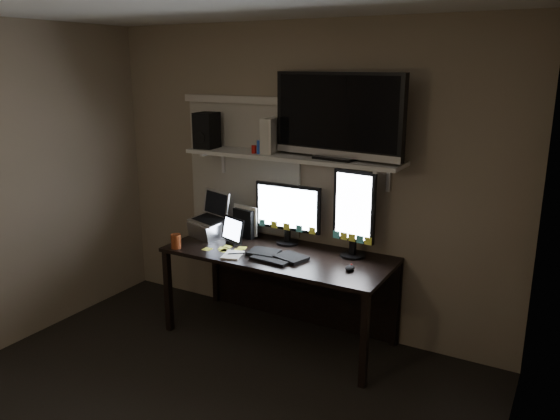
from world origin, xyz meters
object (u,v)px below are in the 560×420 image
Objects in this scene: cup at (176,241)px; laptop at (209,216)px; keyboard at (277,255)px; tv at (338,116)px; desk at (286,269)px; mouse at (350,268)px; speaker at (207,130)px; monitor_landscape at (288,214)px; monitor_portrait at (354,213)px; tablet at (233,231)px; game_console at (272,136)px.

laptop is at bearing 82.28° from cup.
tv is at bearing 44.72° from keyboard.
mouse is (0.63, -0.20, 0.19)m from desk.
keyboard is 4.82× the size of mouse.
tv is at bearing -4.79° from speaker.
tv reaches higher than monitor_landscape.
cup is (-1.31, -0.52, -0.29)m from monitor_portrait.
cup is 0.97m from speaker.
cup is (-0.73, -0.54, -0.20)m from monitor_landscape.
tablet is 0.94× the size of game_console.
monitor_landscape is at bearing -0.48° from game_console.
tv is 1.19m from speaker.
tv is (0.35, 0.29, 1.05)m from keyboard.
laptop is 1.35× the size of game_console.
monitor_landscape reaches higher than mouse.
game_console is at bearing 153.29° from desk.
monitor_landscape is at bearing 146.43° from mouse.
speaker is (-0.60, -0.04, 0.01)m from game_console.
tv reaches higher than speaker.
game_console is (-0.82, 0.29, 0.87)m from mouse.
speaker is at bearing 140.07° from laptop.
laptop is at bearing -166.23° from tv.
tv is at bearing -167.18° from monitor_portrait.
mouse is (0.10, -0.29, -0.33)m from monitor_portrait.
keyboard is 0.59m from mouse.
cup is at bearing -159.62° from keyboard.
laptop is 3.20× the size of cup.
tv is (0.44, -0.04, 0.81)m from monitor_landscape.
desk is at bearing -9.50° from speaker.
speaker is at bearing 91.43° from cup.
monitor_portrait reaches higher than monitor_landscape.
keyboard reaches higher than desk.
keyboard is 0.84m from cup.
desk is at bearing 106.16° from keyboard.
laptop reaches higher than keyboard.
desk is at bearing 28.93° from cup.
tv is (0.39, 0.07, 1.24)m from desk.
mouse is 1.69m from speaker.
tv is 3.56× the size of speaker.
keyboard is 0.45× the size of tv.
laptop is at bearing -167.04° from monitor_portrait.
keyboard is at bearing -142.22° from monitor_portrait.
monitor_landscape is 2.25× the size of tablet.
desk is 1.70× the size of tv.
monitor_portrait is 1.44m from cup.
game_console reaches higher than tablet.
keyboard is at bearing -133.38° from tv.
cup is (-0.77, -0.43, 0.24)m from desk.
laptop is (-0.29, 0.06, 0.07)m from tablet.
tv is at bearing 10.51° from desk.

